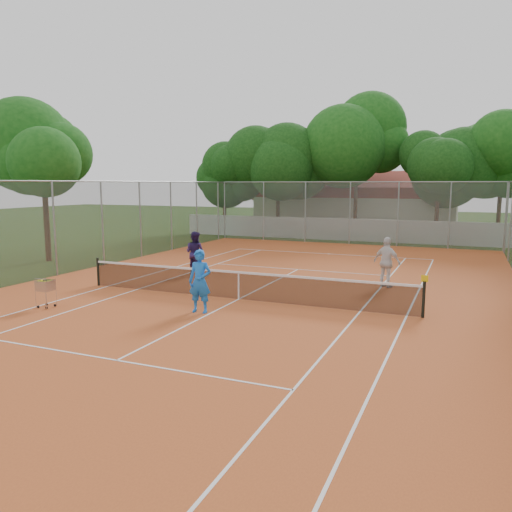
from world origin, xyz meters
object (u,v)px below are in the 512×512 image
at_px(tennis_net, 239,285).
at_px(player_near, 200,281).
at_px(player_far_right, 387,262).
at_px(player_far_left, 195,253).
at_px(ball_hopper, 46,293).
at_px(clubhouse, 357,203).

height_order(tennis_net, player_near, player_near).
distance_m(tennis_net, player_far_right, 5.89).
bearing_deg(player_far_left, player_far_right, -170.61).
xyz_separation_m(player_far_left, ball_hopper, (-1.32, -7.07, -0.44)).
bearing_deg(player_far_right, player_far_left, 26.51).
distance_m(tennis_net, player_near, 2.09).
height_order(player_far_left, ball_hopper, player_far_left).
bearing_deg(tennis_net, ball_hopper, -146.32).
distance_m(player_near, ball_hopper, 4.98).
bearing_deg(player_far_left, clubhouse, -87.10).
bearing_deg(player_far_left, player_near, 128.07).
relative_size(tennis_net, clubhouse, 0.72).
relative_size(clubhouse, player_far_right, 8.63).
bearing_deg(player_far_left, tennis_net, 142.80).
bearing_deg(ball_hopper, player_far_left, 102.68).
bearing_deg(player_far_right, clubhouse, -51.84).
bearing_deg(player_near, tennis_net, 72.87).
bearing_deg(tennis_net, player_near, -99.91).
height_order(clubhouse, player_far_left, clubhouse).
xyz_separation_m(tennis_net, player_near, (-0.35, -2.01, 0.47)).
height_order(tennis_net, ball_hopper, tennis_net).
xyz_separation_m(tennis_net, ball_hopper, (-5.11, -3.40, -0.01)).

